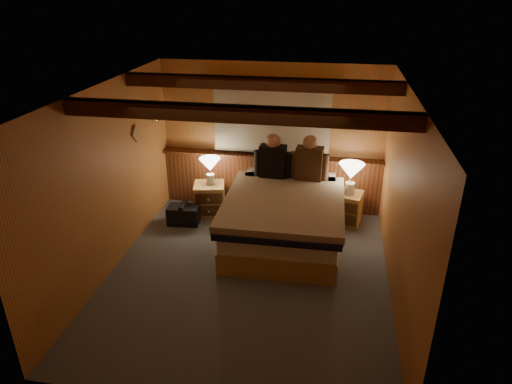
% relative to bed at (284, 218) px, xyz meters
% --- Properties ---
extents(floor, '(4.20, 4.20, 0.00)m').
position_rel_bed_xyz_m(floor, '(-0.36, -0.92, -0.38)').
color(floor, '#4F555E').
rests_on(floor, ground).
extents(ceiling, '(4.20, 4.20, 0.00)m').
position_rel_bed_xyz_m(ceiling, '(-0.36, -0.92, 2.02)').
color(ceiling, '#C38A49').
rests_on(ceiling, wall_back).
extents(wall_back, '(3.60, 0.00, 3.60)m').
position_rel_bed_xyz_m(wall_back, '(-0.36, 1.18, 0.82)').
color(wall_back, '#D78B4D').
rests_on(wall_back, floor).
extents(wall_left, '(0.00, 4.20, 4.20)m').
position_rel_bed_xyz_m(wall_left, '(-2.16, -0.92, 0.82)').
color(wall_left, '#D78B4D').
rests_on(wall_left, floor).
extents(wall_right, '(0.00, 4.20, 4.20)m').
position_rel_bed_xyz_m(wall_right, '(1.44, -0.92, 0.82)').
color(wall_right, '#D78B4D').
rests_on(wall_right, floor).
extents(wall_front, '(3.60, 0.00, 3.60)m').
position_rel_bed_xyz_m(wall_front, '(-0.36, -3.02, 0.82)').
color(wall_front, '#D78B4D').
rests_on(wall_front, floor).
extents(wainscot, '(3.60, 0.23, 0.94)m').
position_rel_bed_xyz_m(wainscot, '(-0.36, 1.11, 0.11)').
color(wainscot, brown).
rests_on(wainscot, wall_back).
extents(curtain_window, '(2.18, 0.09, 1.11)m').
position_rel_bed_xyz_m(curtain_window, '(-0.36, 1.11, 1.14)').
color(curtain_window, '#432010').
rests_on(curtain_window, wall_back).
extents(ceiling_beams, '(3.60, 1.65, 0.16)m').
position_rel_bed_xyz_m(ceiling_beams, '(-0.36, -0.77, 1.93)').
color(ceiling_beams, '#432010').
rests_on(ceiling_beams, ceiling).
extents(coat_rail, '(0.05, 0.55, 0.24)m').
position_rel_bed_xyz_m(coat_rail, '(-2.08, 0.66, 1.29)').
color(coat_rail, silver).
rests_on(coat_rail, wall_left).
extents(framed_print, '(0.30, 0.04, 0.25)m').
position_rel_bed_xyz_m(framed_print, '(0.99, 1.16, 1.17)').
color(framed_print, '#A27951').
rests_on(framed_print, wall_back).
extents(bed, '(1.68, 2.15, 0.73)m').
position_rel_bed_xyz_m(bed, '(0.00, 0.00, 0.00)').
color(bed, tan).
rests_on(bed, floor).
extents(nightstand_left, '(0.56, 0.52, 0.53)m').
position_rel_bed_xyz_m(nightstand_left, '(-1.30, 0.66, -0.11)').
color(nightstand_left, tan).
rests_on(nightstand_left, floor).
extents(nightstand_right, '(0.54, 0.51, 0.51)m').
position_rel_bed_xyz_m(nightstand_right, '(0.89, 0.74, -0.12)').
color(nightstand_right, tan).
rests_on(nightstand_right, floor).
extents(lamp_left, '(0.34, 0.34, 0.44)m').
position_rel_bed_xyz_m(lamp_left, '(-1.28, 0.69, 0.46)').
color(lamp_left, silver).
rests_on(lamp_left, nightstand_left).
extents(lamp_right, '(0.38, 0.38, 0.50)m').
position_rel_bed_xyz_m(lamp_right, '(0.92, 0.71, 0.49)').
color(lamp_right, silver).
rests_on(lamp_right, nightstand_right).
extents(person_left, '(0.59, 0.25, 0.72)m').
position_rel_bed_xyz_m(person_left, '(-0.28, 0.71, 0.63)').
color(person_left, black).
rests_on(person_left, bed).
extents(person_right, '(0.60, 0.27, 0.73)m').
position_rel_bed_xyz_m(person_right, '(0.29, 0.72, 0.63)').
color(person_right, '#48311D').
rests_on(person_right, bed).
extents(duffel_bag, '(0.51, 0.33, 0.35)m').
position_rel_bed_xyz_m(duffel_bag, '(-1.63, 0.27, -0.23)').
color(duffel_bag, black).
rests_on(duffel_bag, floor).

